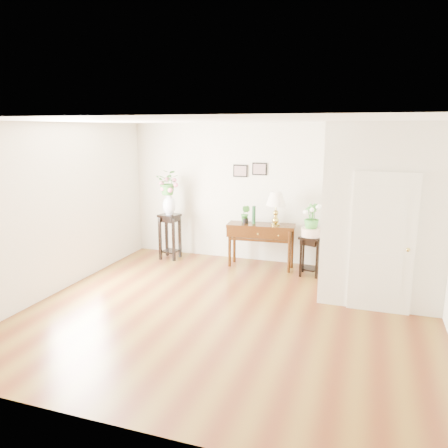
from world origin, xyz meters
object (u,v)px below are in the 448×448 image
at_px(console_table, 261,246).
at_px(plant_stand_b, 310,256).
at_px(plant_stand_a, 170,236).
at_px(table_lamp, 276,207).

xyz_separation_m(console_table, plant_stand_b, (0.99, -0.18, -0.06)).
bearing_deg(console_table, plant_stand_a, 175.73).
height_order(table_lamp, plant_stand_b, table_lamp).
bearing_deg(console_table, table_lamp, -5.09).
relative_size(console_table, table_lamp, 1.99).
bearing_deg(plant_stand_b, table_lamp, 165.42).
xyz_separation_m(plant_stand_a, plant_stand_b, (2.94, -0.16, -0.10)).
bearing_deg(plant_stand_b, console_table, 169.46).
bearing_deg(plant_stand_a, table_lamp, 0.72).
distance_m(table_lamp, plant_stand_a, 2.36).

